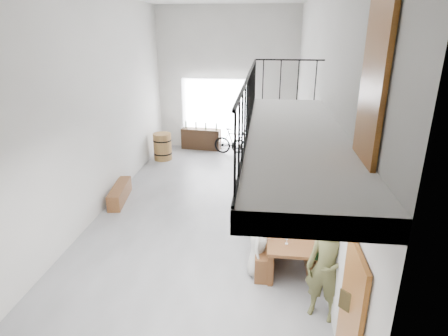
# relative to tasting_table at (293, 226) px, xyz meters

# --- Properties ---
(floor) EXTENTS (12.00, 12.00, 0.00)m
(floor) POSITION_rel_tasting_table_xyz_m (-2.20, 1.81, -0.71)
(floor) COLOR slate
(floor) RESTS_ON ground
(room_walls) EXTENTS (12.00, 12.00, 12.00)m
(room_walls) POSITION_rel_tasting_table_xyz_m (-2.20, 1.81, 2.85)
(room_walls) COLOR silver
(room_walls) RESTS_ON ground
(gateway_portal) EXTENTS (2.80, 0.08, 2.80)m
(gateway_portal) POSITION_rel_tasting_table_xyz_m (-2.60, 7.75, 0.69)
(gateway_portal) COLOR white
(gateway_portal) RESTS_ON ground
(right_wall_decor) EXTENTS (0.07, 8.28, 5.07)m
(right_wall_decor) POSITION_rel_tasting_table_xyz_m (0.50, -0.06, 1.04)
(right_wall_decor) COLOR brown
(right_wall_decor) RESTS_ON ground
(balcony) EXTENTS (1.52, 5.62, 4.00)m
(balcony) POSITION_rel_tasting_table_xyz_m (-0.22, -1.32, 2.26)
(balcony) COLOR white
(balcony) RESTS_ON ground
(tasting_table) EXTENTS (1.11, 2.55, 0.79)m
(tasting_table) POSITION_rel_tasting_table_xyz_m (0.00, 0.00, 0.00)
(tasting_table) COLOR brown
(tasting_table) RESTS_ON ground
(bench_inner) EXTENTS (0.37, 2.27, 0.52)m
(bench_inner) POSITION_rel_tasting_table_xyz_m (-0.58, 0.05, -0.45)
(bench_inner) COLOR brown
(bench_inner) RESTS_ON ground
(bench_wall) EXTENTS (0.25, 1.81, 0.42)m
(bench_wall) POSITION_rel_tasting_table_xyz_m (0.37, -0.01, -0.50)
(bench_wall) COLOR brown
(bench_wall) RESTS_ON ground
(tableware) EXTENTS (0.42, 1.87, 0.35)m
(tableware) POSITION_rel_tasting_table_xyz_m (-0.04, 0.26, 0.22)
(tableware) COLOR black
(tableware) RESTS_ON tasting_table
(side_bench) EXTENTS (0.56, 1.61, 0.44)m
(side_bench) POSITION_rel_tasting_table_xyz_m (-4.70, 2.28, -0.48)
(side_bench) COLOR brown
(side_bench) RESTS_ON ground
(oak_barrel) EXTENTS (0.68, 0.68, 1.00)m
(oak_barrel) POSITION_rel_tasting_table_xyz_m (-4.43, 5.98, -0.21)
(oak_barrel) COLOR olive
(oak_barrel) RESTS_ON ground
(serving_counter) EXTENTS (1.63, 0.63, 0.84)m
(serving_counter) POSITION_rel_tasting_table_xyz_m (-3.22, 7.46, -0.29)
(serving_counter) COLOR #3B2315
(serving_counter) RESTS_ON ground
(counter_bottles) EXTENTS (1.33, 0.27, 0.28)m
(counter_bottles) POSITION_rel_tasting_table_xyz_m (-3.22, 7.45, 0.27)
(counter_bottles) COLOR black
(counter_bottles) RESTS_ON serving_counter
(guest_left_a) EXTENTS (0.47, 0.66, 1.29)m
(guest_left_a) POSITION_rel_tasting_table_xyz_m (-0.72, -0.72, -0.06)
(guest_left_a) COLOR silver
(guest_left_a) RESTS_ON ground
(guest_left_b) EXTENTS (0.33, 0.44, 1.10)m
(guest_left_b) POSITION_rel_tasting_table_xyz_m (-0.70, -0.08, -0.15)
(guest_left_b) COLOR #237175
(guest_left_b) RESTS_ON ground
(guest_left_c) EXTENTS (0.57, 0.63, 1.05)m
(guest_left_c) POSITION_rel_tasting_table_xyz_m (-0.70, 0.40, -0.18)
(guest_left_c) COLOR silver
(guest_left_c) RESTS_ON ground
(guest_left_d) EXTENTS (0.44, 0.76, 1.17)m
(guest_left_d) POSITION_rel_tasting_table_xyz_m (-0.78, 0.92, -0.12)
(guest_left_d) COLOR #237175
(guest_left_d) RESTS_ON ground
(guest_right_a) EXTENTS (0.39, 0.66, 1.06)m
(guest_right_a) POSITION_rel_tasting_table_xyz_m (0.53, -0.59, -0.17)
(guest_right_a) COLOR maroon
(guest_right_a) RESTS_ON ground
(guest_right_b) EXTENTS (0.43, 1.16, 1.23)m
(guest_right_b) POSITION_rel_tasting_table_xyz_m (0.62, 0.12, -0.09)
(guest_right_b) COLOR black
(guest_right_b) RESTS_ON ground
(guest_right_c) EXTENTS (0.48, 0.59, 1.05)m
(guest_right_c) POSITION_rel_tasting_table_xyz_m (0.54, 0.62, -0.18)
(guest_right_c) COLOR silver
(guest_right_c) RESTS_ON ground
(host_standing) EXTENTS (0.79, 0.67, 1.84)m
(host_standing) POSITION_rel_tasting_table_xyz_m (0.41, -1.78, 0.21)
(host_standing) COLOR brown
(host_standing) RESTS_ON ground
(potted_plant) EXTENTS (0.53, 0.50, 0.47)m
(potted_plant) POSITION_rel_tasting_table_xyz_m (0.25, 2.09, -0.47)
(potted_plant) COLOR #194C17
(potted_plant) RESTS_ON ground
(bicycle_near) EXTENTS (1.69, 0.68, 0.87)m
(bicycle_near) POSITION_rel_tasting_table_xyz_m (-1.11, 7.08, -0.27)
(bicycle_near) COLOR black
(bicycle_near) RESTS_ON ground
(bicycle_far) EXTENTS (1.79, 0.86, 1.04)m
(bicycle_far) POSITION_rel_tasting_table_xyz_m (-1.78, 6.84, -0.19)
(bicycle_far) COLOR black
(bicycle_far) RESTS_ON ground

